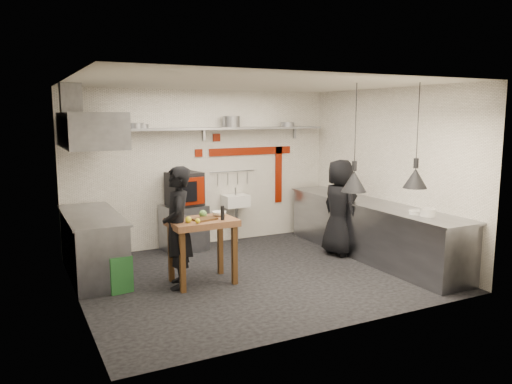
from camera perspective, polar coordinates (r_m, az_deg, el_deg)
name	(u,v)px	position (r m, az deg, el deg)	size (l,w,h in m)	color
floor	(255,275)	(7.54, -0.08, -9.45)	(5.00, 5.00, 0.00)	black
ceiling	(255,83)	(7.17, -0.08, 12.30)	(5.00, 5.00, 0.00)	beige
wall_back	(204,168)	(9.14, -5.99, 2.73)	(5.00, 0.04, 2.80)	white
wall_front	(342,206)	(5.45, 9.85, -1.54)	(5.00, 0.04, 2.80)	white
wall_left	(73,194)	(6.51, -20.15, -0.26)	(0.04, 4.20, 2.80)	white
wall_right	(389,173)	(8.63, 14.95, 2.11)	(0.04, 4.20, 2.80)	white
red_band_horiz	(251,151)	(9.47, -0.57, 4.70)	(1.70, 0.02, 0.14)	#731402
red_band_vert	(279,175)	(9.79, 2.59, 2.01)	(0.14, 0.02, 1.10)	#731402
red_tile_a	(217,138)	(9.17, -4.53, 6.22)	(0.14, 0.02, 0.14)	#731402
red_tile_b	(199,153)	(9.06, -6.56, 4.45)	(0.14, 0.02, 0.14)	#731402
back_shelf	(207,129)	(8.92, -5.65, 7.22)	(4.60, 0.34, 0.04)	slate
shelf_bracket_left	(94,136)	(8.58, -18.00, 6.10)	(0.04, 0.06, 0.24)	slate
shelf_bracket_mid	(204,134)	(9.06, -5.98, 6.61)	(0.04, 0.06, 0.24)	slate
shelf_bracket_right	(295,132)	(9.90, 4.44, 6.82)	(0.04, 0.06, 0.24)	slate
pan_far_left	(135,126)	(8.55, -13.62, 7.38)	(0.27, 0.27, 0.09)	slate
pan_mid_left	(142,126)	(8.57, -12.94, 7.34)	(0.23, 0.23, 0.07)	slate
stock_pot	(231,122)	(9.10, -2.84, 8.04)	(0.32, 0.32, 0.20)	slate
pan_right	(288,124)	(9.64, 3.63, 7.73)	(0.26, 0.26, 0.08)	slate
oven_stand	(184,228)	(8.88, -8.24, -4.05)	(0.69, 0.62, 0.80)	slate
combi_oven	(184,189)	(8.73, -8.18, 0.35)	(0.53, 0.50, 0.58)	black
oven_door	(191,191)	(8.44, -7.47, 0.07)	(0.51, 0.03, 0.46)	#731402
oven_glass	(188,192)	(8.38, -7.77, 0.00)	(0.34, 0.02, 0.34)	black
hand_sink	(236,201)	(9.27, -2.35, -1.01)	(0.46, 0.34, 0.22)	white
sink_tap	(236,191)	(9.24, -2.35, 0.09)	(0.03, 0.03, 0.14)	slate
sink_drain	(237,224)	(9.32, -2.23, -3.72)	(0.06, 0.06, 0.66)	slate
utensil_rail	(232,171)	(9.32, -2.72, 2.39)	(0.02, 0.02, 0.90)	slate
counter_right	(370,231)	(8.56, 12.94, -4.32)	(0.70, 3.80, 0.90)	slate
counter_right_top	(371,203)	(8.47, 13.05, -1.25)	(0.76, 3.90, 0.03)	slate
plate_stack	(428,213)	(7.53, 19.03, -2.23)	(0.21, 0.21, 0.11)	white
small_bowl_right	(417,212)	(7.65, 17.89, -2.23)	(0.22, 0.22, 0.05)	white
counter_left	(93,246)	(7.77, -18.11, -5.89)	(0.70, 1.90, 0.90)	slate
counter_left_top	(92,215)	(7.67, -18.28, -2.53)	(0.76, 2.00, 0.03)	slate
extractor_hood	(91,130)	(7.54, -18.36, 6.74)	(0.78, 1.60, 0.50)	slate
hood_duct	(71,101)	(7.50, -20.42, 9.69)	(0.28, 0.28, 0.50)	slate
green_bin	(119,273)	(7.07, -15.44, -8.91)	(0.30, 0.30, 0.50)	#215C28
prep_table	(202,251)	(7.13, -6.15, -6.74)	(0.92, 0.64, 0.92)	brown
cutting_board	(204,219)	(6.97, -5.92, -3.09)	(0.32, 0.22, 0.03)	#4C2F16
pepper_mill	(223,213)	(6.92, -3.84, -2.41)	(0.05, 0.05, 0.20)	black
lemon_a	(188,220)	(6.82, -7.74, -3.16)	(0.09, 0.09, 0.09)	yellow
lemon_b	(198,221)	(6.74, -6.68, -3.29)	(0.07, 0.07, 0.07)	yellow
veg_ball	(203,214)	(7.13, -6.09, -2.51)	(0.11, 0.11, 0.11)	#5E9443
steel_tray	(182,218)	(7.09, -8.48, -2.92)	(0.19, 0.12, 0.03)	slate
bowl	(219,214)	(7.23, -4.22, -2.48)	(0.20, 0.20, 0.06)	white
heat_lamp_near	(355,138)	(7.14, 11.27, 6.05)	(0.36, 0.36, 1.52)	black
heat_lamp_far	(417,136)	(7.23, 17.96, 6.11)	(0.33, 0.33, 1.45)	black
chef_left	(178,228)	(6.92, -8.96, -4.03)	(0.61, 0.40, 1.68)	black
chef_right	(340,208)	(8.54, 9.54, -1.76)	(0.79, 0.52, 1.63)	black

